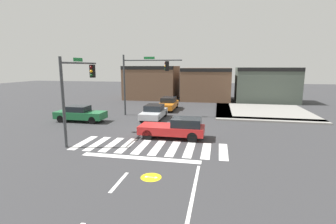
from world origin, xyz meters
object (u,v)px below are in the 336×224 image
car_red (176,128)px  car_silver (154,112)px  car_green (80,114)px  traffic_signal_northwest (143,74)px  traffic_signal_southwest (77,84)px  car_orange (168,104)px

car_red → car_silver: size_ratio=1.06×
car_green → car_silver: car_green is taller
traffic_signal_northwest → car_silver: 4.12m
traffic_signal_northwest → car_red: traffic_signal_northwest is taller
traffic_signal_northwest → car_red: bearing=-58.3°
car_red → car_silver: bearing=-62.4°
traffic_signal_southwest → car_orange: size_ratio=1.22×
car_silver → traffic_signal_northwest: bearing=-134.9°
car_green → car_silver: size_ratio=1.06×
traffic_signal_southwest → car_green: bearing=30.6°
traffic_signal_northwest → car_green: size_ratio=1.35×
traffic_signal_northwest → traffic_signal_southwest: bearing=-101.1°
car_green → car_silver: (6.42, 2.33, -0.03)m
traffic_signal_northwest → car_orange: (1.76, 4.13, -3.53)m
car_green → car_red: (9.54, -3.63, 0.01)m
traffic_signal_southwest → car_green: traffic_signal_southwest is taller
traffic_signal_northwest → car_red: 9.42m
car_orange → car_red: size_ratio=1.00×
car_green → traffic_signal_northwest: bearing=37.6°
traffic_signal_southwest → car_orange: 14.09m
car_orange → car_red: bearing=13.8°
car_orange → car_green: size_ratio=1.01×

